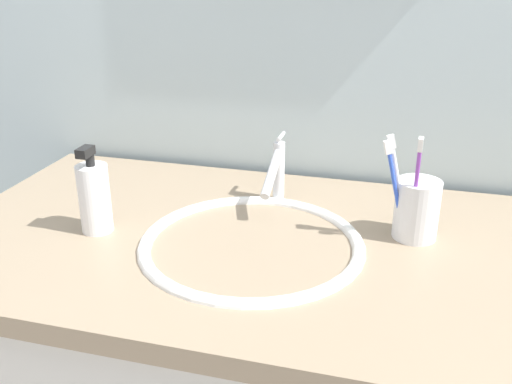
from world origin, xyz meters
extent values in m
cube|color=silver|center=(0.00, 0.37, 1.20)|extent=(2.44, 0.04, 2.40)
cube|color=gray|center=(0.00, 0.00, 0.83)|extent=(1.24, 0.66, 0.04)
ellipsoid|color=white|center=(-0.03, -0.03, 0.80)|extent=(0.35, 0.35, 0.10)
torus|color=white|center=(-0.03, -0.03, 0.85)|extent=(0.40, 0.40, 0.02)
cylinder|color=#595B60|center=(-0.03, -0.03, 0.75)|extent=(0.03, 0.03, 0.01)
cylinder|color=silver|center=(-0.03, 0.18, 0.91)|extent=(0.02, 0.02, 0.13)
cylinder|color=silver|center=(-0.03, 0.12, 0.93)|extent=(0.02, 0.13, 0.07)
cylinder|color=silver|center=(-0.03, 0.20, 0.98)|extent=(0.01, 0.05, 0.01)
cylinder|color=white|center=(0.24, 0.08, 0.90)|extent=(0.08, 0.08, 0.11)
cylinder|color=blue|center=(0.20, 0.06, 0.94)|extent=(0.05, 0.02, 0.17)
cube|color=white|center=(0.18, 0.05, 1.02)|extent=(0.02, 0.01, 0.03)
cylinder|color=white|center=(0.21, 0.07, 0.94)|extent=(0.05, 0.02, 0.18)
cube|color=white|center=(0.19, 0.06, 1.03)|extent=(0.02, 0.01, 0.03)
cylinder|color=purple|center=(0.24, 0.06, 0.94)|extent=(0.01, 0.04, 0.18)
cube|color=white|center=(0.23, 0.04, 1.04)|extent=(0.01, 0.02, 0.03)
cylinder|color=white|center=(-0.33, -0.05, 0.91)|extent=(0.06, 0.06, 0.13)
cylinder|color=black|center=(-0.33, -0.05, 0.99)|extent=(0.02, 0.02, 0.02)
cube|color=black|center=(-0.33, -0.06, 1.01)|extent=(0.02, 0.04, 0.02)
camera|label=1|loc=(0.21, -0.90, 1.33)|focal=40.39mm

